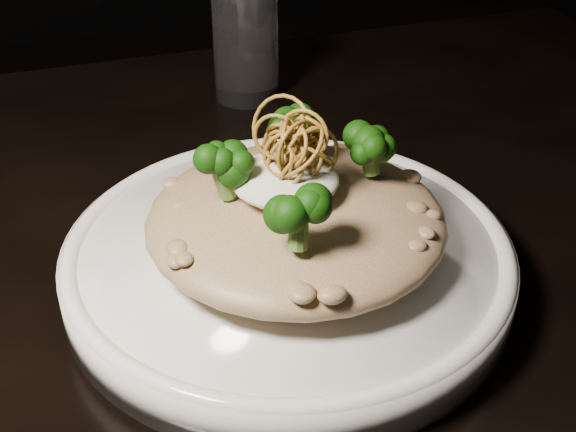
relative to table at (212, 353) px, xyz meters
name	(u,v)px	position (x,y,z in m)	size (l,w,h in m)	color
table	(212,353)	(0.00, 0.00, 0.00)	(1.10, 0.80, 0.75)	black
plate	(288,264)	(0.05, -0.03, 0.10)	(0.30, 0.30, 0.03)	white
risotto	(296,220)	(0.05, -0.04, 0.14)	(0.20, 0.20, 0.04)	brown
broccoli	(296,158)	(0.05, -0.04, 0.18)	(0.13, 0.13, 0.05)	black
cheese	(285,179)	(0.05, -0.04, 0.17)	(0.07, 0.07, 0.02)	silver
shallots	(295,137)	(0.06, -0.03, 0.20)	(0.06, 0.06, 0.04)	brown
drinking_glass	(246,43)	(0.11, 0.27, 0.14)	(0.06, 0.06, 0.11)	silver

